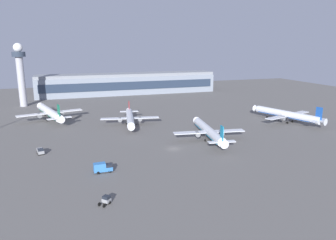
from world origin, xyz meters
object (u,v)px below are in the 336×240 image
at_px(control_tower, 20,70).
at_px(airplane_mid_apron, 287,115).
at_px(airplane_taxiway_distant, 130,118).
at_px(pushback_tug, 106,200).
at_px(catering_truck, 103,167).
at_px(airplane_terminal_side, 209,131).
at_px(airplane_far_stand, 50,112).
at_px(cargo_loader, 40,151).

relative_size(control_tower, airplane_mid_apron, 1.00).
bearing_deg(airplane_taxiway_distant, pushback_tug, 84.01).
bearing_deg(catering_truck, airplane_mid_apron, 108.82).
height_order(pushback_tug, catering_truck, catering_truck).
bearing_deg(airplane_mid_apron, airplane_terminal_side, 179.53).
bearing_deg(pushback_tug, airplane_taxiway_distant, 121.33).
distance_m(control_tower, airplane_taxiway_distant, 90.92).
distance_m(airplane_taxiway_distant, pushback_tug, 79.62).
relative_size(airplane_terminal_side, airplane_far_stand, 0.92).
xyz_separation_m(airplane_taxiway_distant, airplane_far_stand, (-37.21, 23.65, 0.57)).
bearing_deg(control_tower, airplane_far_stand, -69.92).
distance_m(control_tower, airplane_mid_apron, 159.89).
relative_size(pushback_tug, cargo_loader, 0.78).
relative_size(control_tower, cargo_loader, 8.84).
bearing_deg(airplane_terminal_side, airplane_taxiway_distant, 134.50).
xyz_separation_m(airplane_terminal_side, airplane_far_stand, (-62.72, 58.66, 0.40)).
bearing_deg(airplane_taxiway_distant, airplane_far_stand, -22.22).
bearing_deg(airplane_terminal_side, cargo_loader, -174.49).
distance_m(airplane_taxiway_distant, catering_truck, 59.57).
height_order(airplane_mid_apron, airplane_taxiway_distant, airplane_mid_apron).
bearing_deg(control_tower, pushback_tug, -77.67).
xyz_separation_m(airplane_terminal_side, pushback_tug, (-47.72, -41.41, -2.64)).
height_order(airplane_taxiway_distant, catering_truck, airplane_taxiway_distant).
xyz_separation_m(airplane_terminal_side, cargo_loader, (-64.99, 3.30, -2.53)).
bearing_deg(airplane_far_stand, airplane_taxiway_distant, -47.67).
bearing_deg(airplane_taxiway_distant, control_tower, -42.13).
relative_size(airplane_taxiway_distant, cargo_loader, 8.14).
height_order(control_tower, airplane_taxiway_distant, control_tower).
bearing_deg(catering_truck, airplane_terminal_side, 112.81).
distance_m(airplane_terminal_side, airplane_far_stand, 85.88).
relative_size(airplane_mid_apron, pushback_tug, 11.38).
height_order(control_tower, catering_truck, control_tower).
distance_m(airplane_terminal_side, airplane_taxiway_distant, 43.32).
bearing_deg(control_tower, cargo_loader, -81.75).
distance_m(airplane_terminal_side, cargo_loader, 65.12).
relative_size(airplane_taxiway_distant, pushback_tug, 10.44).
distance_m(airplane_far_stand, cargo_loader, 55.48).
bearing_deg(pushback_tug, airplane_mid_apron, 77.41).
relative_size(airplane_terminal_side, pushback_tug, 10.96).
height_order(control_tower, cargo_loader, control_tower).
distance_m(airplane_terminal_side, catering_truck, 50.53).
xyz_separation_m(catering_truck, cargo_loader, (-19.04, 24.21, -0.40)).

